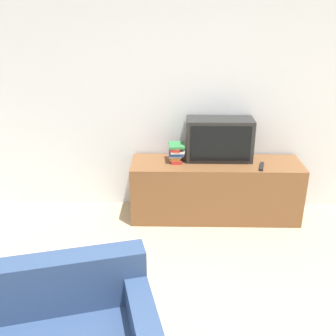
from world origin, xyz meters
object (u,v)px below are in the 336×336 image
at_px(tv_stand, 215,190).
at_px(remote_on_stand, 262,166).
at_px(television, 219,139).
at_px(book_stack, 176,153).

xyz_separation_m(tv_stand, remote_on_stand, (0.44, -0.13, 0.33)).
xyz_separation_m(tv_stand, television, (0.03, 0.10, 0.54)).
relative_size(tv_stand, remote_on_stand, 8.95).
relative_size(tv_stand, television, 2.59).
height_order(tv_stand, television, television).
bearing_deg(television, remote_on_stand, -28.91).
distance_m(television, book_stack, 0.47).
bearing_deg(remote_on_stand, tv_stand, 164.06).
bearing_deg(tv_stand, remote_on_stand, -15.94).
distance_m(tv_stand, remote_on_stand, 0.57).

